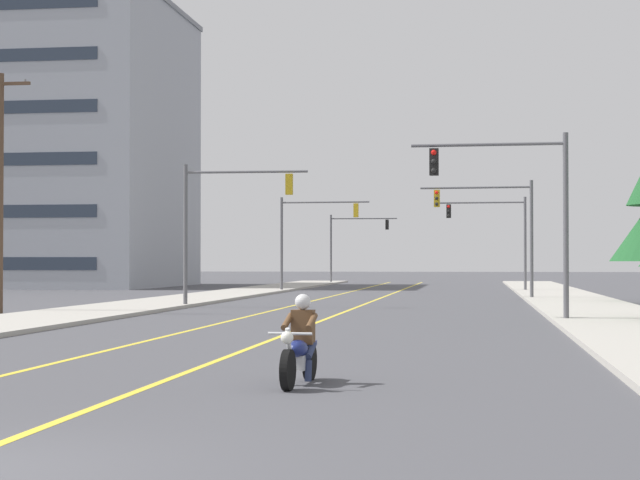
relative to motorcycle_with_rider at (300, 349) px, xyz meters
The scene contains 12 objects.
lane_stripe_center 37.42m from the motorcycle_with_rider, 93.57° to the left, with size 0.16×100.00×0.01m, color yellow.
lane_stripe_left 37.73m from the motorcycle_with_rider, 98.15° to the left, with size 0.16×100.00×0.01m, color yellow.
sidewalk_kerb_right 33.19m from the motorcycle_with_rider, 77.10° to the left, with size 4.40×110.00×0.14m, color #ADA89E.
sidewalk_kerb_left 34.37m from the motorcycle_with_rider, 109.73° to the left, with size 4.40×110.00×0.14m, color #ADA89E.
motorcycle_with_rider is the anchor object (origin of this frame).
traffic_signal_near_right 20.00m from the motorcycle_with_rider, 77.58° to the left, with size 5.13×0.37×6.20m.
traffic_signal_near_left 30.40m from the motorcycle_with_rider, 105.62° to the left, with size 5.45×0.39×6.20m.
traffic_signal_mid_right 41.00m from the motorcycle_with_rider, 84.48° to the left, with size 5.84×0.45×6.20m.
traffic_signal_mid_left 54.58m from the motorcycle_with_rider, 98.62° to the left, with size 5.91×0.47×6.20m.
traffic_signal_far_right 55.92m from the motorcycle_with_rider, 85.67° to the left, with size 5.92×0.37×6.20m.
traffic_signal_far_left 82.10m from the motorcycle_with_rider, 95.93° to the left, with size 6.07×0.54×6.20m.
utility_pole_left_near 27.45m from the motorcycle_with_rider, 124.15° to the left, with size 2.36×0.26×9.19m.
Camera 1 is at (4.93, -9.94, 1.99)m, focal length 62.09 mm.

